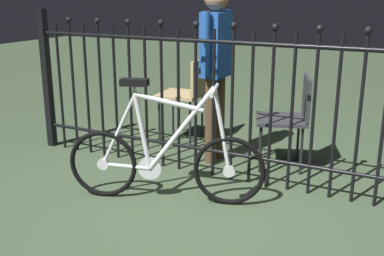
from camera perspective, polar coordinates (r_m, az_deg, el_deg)
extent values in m
plane|color=#3C4D35|center=(3.49, 0.69, -9.82)|extent=(20.00, 20.00, 0.00)
cylinder|color=black|center=(4.93, -17.01, 4.90)|extent=(0.03, 0.03, 1.24)
sphere|color=black|center=(4.85, -17.66, 12.44)|extent=(0.06, 0.06, 0.06)
cylinder|color=black|center=(4.82, -15.58, 4.76)|extent=(0.03, 0.03, 1.24)
cylinder|color=black|center=(4.71, -14.09, 4.61)|extent=(0.03, 0.03, 1.24)
sphere|color=black|center=(4.63, -14.66, 12.52)|extent=(0.06, 0.06, 0.06)
cylinder|color=black|center=(4.60, -12.54, 4.45)|extent=(0.03, 0.03, 1.24)
cylinder|color=black|center=(4.50, -10.91, 4.28)|extent=(0.03, 0.03, 1.24)
sphere|color=black|center=(4.42, -11.37, 12.56)|extent=(0.06, 0.06, 0.06)
cylinder|color=black|center=(4.40, -9.21, 4.10)|extent=(0.03, 0.03, 1.24)
cylinder|color=black|center=(4.31, -7.43, 3.91)|extent=(0.03, 0.03, 1.24)
sphere|color=black|center=(4.22, -7.76, 12.57)|extent=(0.06, 0.06, 0.06)
cylinder|color=black|center=(4.22, -5.58, 3.71)|extent=(0.03, 0.03, 1.24)
cylinder|color=black|center=(4.14, -3.65, 3.49)|extent=(0.03, 0.03, 1.24)
sphere|color=black|center=(4.04, -3.82, 12.52)|extent=(0.06, 0.06, 0.06)
cylinder|color=black|center=(4.06, -1.64, 3.26)|extent=(0.03, 0.03, 1.24)
cylinder|color=black|center=(3.98, 0.44, 3.02)|extent=(0.03, 0.03, 1.24)
sphere|color=black|center=(3.88, 0.46, 12.39)|extent=(0.06, 0.06, 0.06)
cylinder|color=black|center=(3.91, 2.60, 2.76)|extent=(0.03, 0.03, 1.24)
cylinder|color=black|center=(3.85, 4.83, 2.49)|extent=(0.03, 0.03, 1.24)
sphere|color=black|center=(3.75, 5.07, 12.19)|extent=(0.06, 0.06, 0.06)
cylinder|color=black|center=(3.79, 7.13, 2.21)|extent=(0.03, 0.03, 1.24)
cylinder|color=black|center=(3.74, 9.50, 1.92)|extent=(0.03, 0.03, 1.24)
sphere|color=black|center=(3.64, 9.99, 11.89)|extent=(0.06, 0.06, 0.06)
cylinder|color=black|center=(3.70, 11.93, 1.61)|extent=(0.03, 0.03, 1.24)
cylinder|color=black|center=(3.66, 14.41, 1.30)|extent=(0.03, 0.03, 1.24)
sphere|color=black|center=(3.55, 15.16, 11.47)|extent=(0.06, 0.06, 0.06)
cylinder|color=black|center=(3.63, 16.93, 0.97)|extent=(0.03, 0.03, 1.24)
cylinder|color=black|center=(3.61, 19.49, 0.65)|extent=(0.03, 0.03, 1.24)
sphere|color=black|center=(3.50, 20.51, 10.95)|extent=(0.06, 0.06, 0.06)
cylinder|color=black|center=(3.59, 22.08, 0.31)|extent=(0.03, 0.03, 1.24)
cylinder|color=black|center=(3.96, 4.93, -3.14)|extent=(3.99, 0.03, 0.03)
cylinder|color=black|center=(3.75, 5.27, 10.22)|extent=(3.99, 0.03, 0.03)
cube|color=black|center=(4.92, -17.07, 5.61)|extent=(0.07, 0.07, 1.37)
torus|color=black|center=(3.67, -10.67, -4.29)|extent=(0.51, 0.20, 0.53)
cylinder|color=silver|center=(3.67, -10.67, -4.29)|extent=(0.09, 0.06, 0.09)
torus|color=black|center=(3.48, 4.49, -5.20)|extent=(0.51, 0.20, 0.53)
cylinder|color=silver|center=(3.48, 4.49, -5.20)|extent=(0.09, 0.06, 0.09)
cylinder|color=silver|center=(3.42, -1.33, -0.16)|extent=(0.49, 0.19, 0.65)
cylinder|color=silver|center=(3.39, -2.80, 3.09)|extent=(0.49, 0.19, 0.14)
cylinder|color=silver|center=(3.49, -5.99, -0.51)|extent=(0.14, 0.08, 0.57)
cylinder|color=silver|center=(3.62, -7.93, -4.58)|extent=(0.36, 0.14, 0.04)
cylinder|color=silver|center=(3.54, -8.85, -0.27)|extent=(0.28, 0.12, 0.56)
cylinder|color=silver|center=(3.38, 3.64, -0.27)|extent=(0.15, 0.07, 0.63)
cylinder|color=silver|center=(3.32, 2.73, 4.74)|extent=(0.03, 0.03, 0.02)
cylinder|color=silver|center=(3.32, 2.73, 4.58)|extent=(0.15, 0.39, 0.03)
cylinder|color=silver|center=(3.43, -6.93, 4.60)|extent=(0.03, 0.03, 0.07)
cube|color=black|center=(3.42, -6.96, 5.50)|extent=(0.22, 0.15, 0.05)
cylinder|color=silver|center=(3.57, -5.11, -4.86)|extent=(0.17, 0.07, 0.18)
cylinder|color=black|center=(4.91, -3.97, 0.93)|extent=(0.02, 0.02, 0.48)
cylinder|color=black|center=(5.21, -2.31, 1.87)|extent=(0.02, 0.02, 0.48)
cylinder|color=black|center=(4.77, -0.23, 0.52)|extent=(0.02, 0.02, 0.48)
cylinder|color=black|center=(5.08, 1.24, 1.50)|extent=(0.02, 0.02, 0.48)
cube|color=tan|center=(4.93, -1.34, 4.07)|extent=(0.47, 0.47, 0.03)
cube|color=tan|center=(4.81, 0.90, 6.19)|extent=(0.07, 0.41, 0.35)
cylinder|color=black|center=(4.13, 8.26, -2.57)|extent=(0.02, 0.02, 0.42)
cylinder|color=black|center=(4.46, 8.23, -1.14)|extent=(0.02, 0.02, 0.42)
cylinder|color=black|center=(4.15, 13.05, -2.74)|extent=(0.02, 0.02, 0.42)
cylinder|color=black|center=(4.48, 12.67, -1.30)|extent=(0.02, 0.02, 0.42)
cube|color=#2D2D33|center=(4.24, 10.71, 1.01)|extent=(0.55, 0.55, 0.03)
cube|color=#2D2D33|center=(4.21, 13.66, 3.62)|extent=(0.17, 0.40, 0.36)
cylinder|color=#4C3823|center=(4.28, 2.31, 0.84)|extent=(0.11, 0.11, 0.79)
cylinder|color=#4C3823|center=(4.42, 3.25, 1.32)|extent=(0.11, 0.11, 0.79)
cube|color=#1E4C99|center=(4.22, 2.91, 9.98)|extent=(0.19, 0.31, 0.56)
cylinder|color=#1E4C99|center=(4.04, 1.64, 10.11)|extent=(0.08, 0.08, 0.53)
cylinder|color=#1E4C99|center=(4.40, 4.09, 10.58)|extent=(0.08, 0.08, 0.53)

